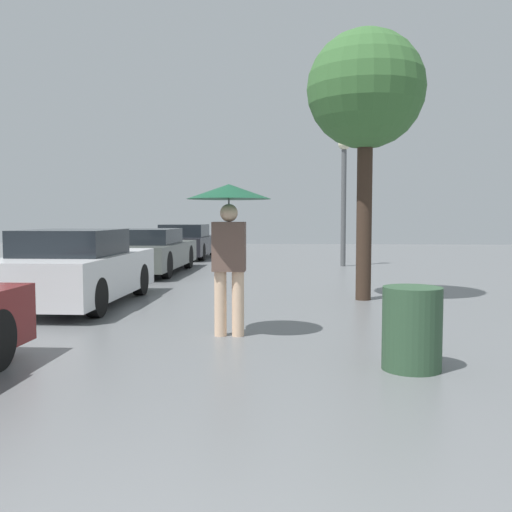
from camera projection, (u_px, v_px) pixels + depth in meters
pedestrian at (229, 217)px, 6.95m from camera, size 1.03×1.03×1.87m
parked_car_second at (76, 269)px, 9.53m from camera, size 1.69×3.86×1.26m
parked_car_third at (148, 251)px, 14.97m from camera, size 1.77×4.55×1.16m
parked_car_farthest at (186, 242)px, 20.46m from camera, size 1.76×4.27×1.21m
tree at (366, 92)px, 9.88m from camera, size 2.05×2.05×4.71m
street_lamp at (344, 185)px, 16.85m from camera, size 0.35×0.35×3.79m
trash_bin at (412, 328)px, 5.48m from camera, size 0.57×0.57×0.80m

